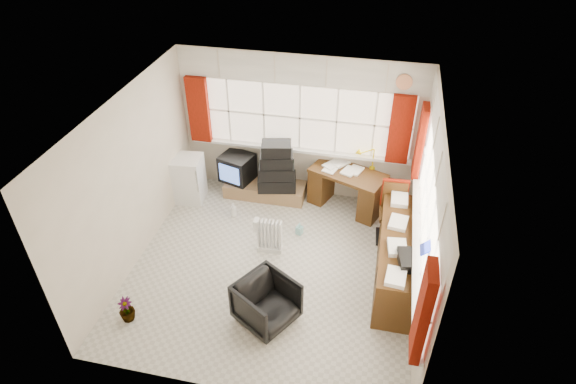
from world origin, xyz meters
name	(u,v)px	position (x,y,z in m)	size (l,w,h in m)	color
ground	(273,268)	(0.00, 0.00, 0.00)	(4.00, 4.00, 0.00)	beige
room_walls	(270,184)	(0.00, 0.00, 1.50)	(4.00, 4.00, 4.00)	beige
window_back	(299,146)	(0.00, 1.94, 0.95)	(3.70, 0.12, 3.60)	beige
window_right	(418,238)	(1.94, 0.00, 0.95)	(0.12, 3.70, 3.60)	beige
curtains	(350,158)	(0.92, 0.93, 1.46)	(3.83, 3.83, 1.15)	maroon
overhead_cabinets	(359,105)	(0.98, 0.98, 2.25)	(3.98, 3.98, 0.48)	white
desk	(347,188)	(0.87, 1.70, 0.39)	(1.35, 1.00, 0.74)	#4A2B11
desk_lamp	(374,154)	(1.24, 1.89, 0.98)	(0.17, 0.16, 0.39)	yellow
task_chair	(393,208)	(1.63, 1.12, 0.52)	(0.43, 0.45, 0.98)	black
office_chair	(267,303)	(0.15, -0.93, 0.31)	(0.67, 0.69, 0.63)	black
radiator	(270,239)	(-0.13, 0.36, 0.23)	(0.38, 0.16, 0.56)	white
credenza	(396,256)	(1.73, 0.20, 0.39)	(0.50, 2.00, 0.85)	#4A2B11
file_tray	(410,260)	(1.87, -0.30, 0.81)	(0.29, 0.38, 0.13)	black
tv_bench	(265,189)	(-0.55, 1.72, 0.12)	(1.40, 0.50, 0.25)	olive
crt_tv	(237,168)	(-1.05, 1.76, 0.49)	(0.64, 0.60, 0.47)	black
hifi_stack	(277,168)	(-0.32, 1.65, 0.65)	(0.71, 0.53, 0.88)	black
mini_fridge	(189,179)	(-1.80, 1.37, 0.41)	(0.53, 0.53, 0.81)	white
spray_bottle_a	(233,210)	(-0.92, 1.04, 0.13)	(0.10, 0.10, 0.26)	white
spray_bottle_b	(299,229)	(0.24, 0.83, 0.10)	(0.09, 0.10, 0.21)	#8CD1CF
flower_vase	(126,310)	(-1.61, -1.31, 0.18)	(0.20, 0.20, 0.36)	black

